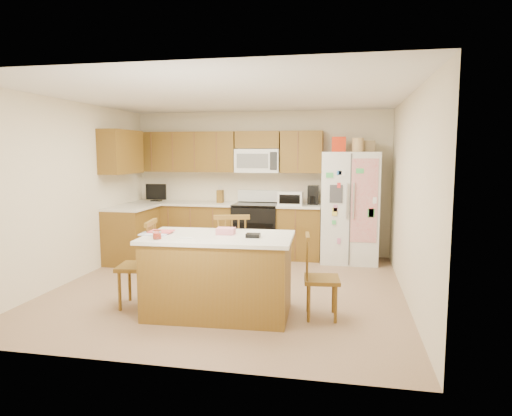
% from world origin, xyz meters
% --- Properties ---
extents(ground, '(4.50, 4.50, 0.00)m').
position_xyz_m(ground, '(0.00, 0.00, 0.00)').
color(ground, '#8C694B').
rests_on(ground, ground).
extents(room_shell, '(4.60, 4.60, 2.52)m').
position_xyz_m(room_shell, '(0.00, 0.00, 1.44)').
color(room_shell, beige).
rests_on(room_shell, ground).
extents(cabinetry, '(3.36, 1.56, 2.15)m').
position_xyz_m(cabinetry, '(-0.98, 1.79, 0.91)').
color(cabinetry, brown).
rests_on(cabinetry, ground).
extents(stove, '(0.76, 0.65, 1.13)m').
position_xyz_m(stove, '(0.00, 1.94, 0.47)').
color(stove, black).
rests_on(stove, ground).
extents(refrigerator, '(0.90, 0.79, 2.04)m').
position_xyz_m(refrigerator, '(1.57, 1.87, 0.92)').
color(refrigerator, white).
rests_on(refrigerator, ground).
extents(island, '(1.70, 1.02, 0.98)m').
position_xyz_m(island, '(0.14, -0.94, 0.45)').
color(island, brown).
rests_on(island, ground).
extents(windsor_chair_left, '(0.48, 0.49, 1.01)m').
position_xyz_m(windsor_chair_left, '(-0.84, -0.86, 0.48)').
color(windsor_chair_left, brown).
rests_on(windsor_chair_left, ground).
extents(windsor_chair_back, '(0.55, 0.54, 1.05)m').
position_xyz_m(windsor_chair_back, '(0.13, -0.31, 0.50)').
color(windsor_chair_back, brown).
rests_on(windsor_chair_back, ground).
extents(windsor_chair_right, '(0.41, 0.43, 0.92)m').
position_xyz_m(windsor_chair_right, '(1.24, -0.83, 0.43)').
color(windsor_chair_right, brown).
rests_on(windsor_chair_right, ground).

